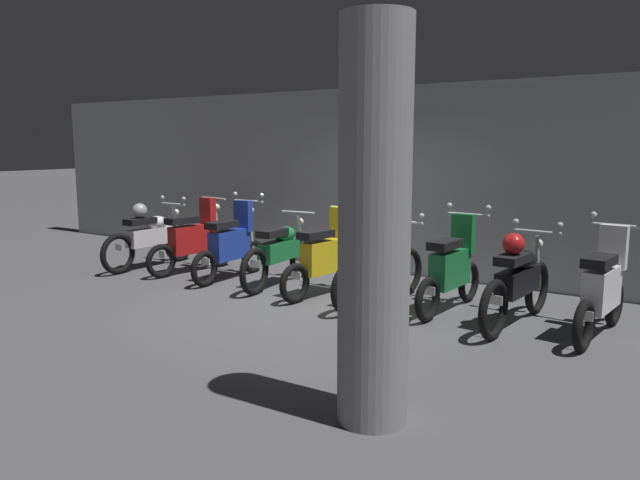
{
  "coord_description": "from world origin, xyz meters",
  "views": [
    {
      "loc": [
        4.45,
        -6.07,
        2.05
      ],
      "look_at": [
        -0.08,
        0.77,
        0.75
      ],
      "focal_mm": 34.49,
      "sensor_mm": 36.0,
      "label": 1
    }
  ],
  "objects_px": {
    "motorbike_slot_5": "(382,266)",
    "motorbike_slot_1": "(193,240)",
    "motorbike_slot_3": "(280,252)",
    "motorbike_slot_8": "(603,289)",
    "motorbike_slot_0": "(150,236)",
    "motorbike_slot_7": "(518,280)",
    "motorbike_slot_2": "(231,245)",
    "support_pillar": "(374,227)",
    "motorbike_slot_6": "(451,269)",
    "motorbike_slot_4": "(326,257)"
  },
  "relations": [
    {
      "from": "motorbike_slot_5",
      "to": "support_pillar",
      "type": "bearing_deg",
      "value": -63.26
    },
    {
      "from": "motorbike_slot_3",
      "to": "motorbike_slot_5",
      "type": "bearing_deg",
      "value": -4.78
    },
    {
      "from": "motorbike_slot_8",
      "to": "support_pillar",
      "type": "height_order",
      "value": "support_pillar"
    },
    {
      "from": "motorbike_slot_1",
      "to": "motorbike_slot_5",
      "type": "xyz_separation_m",
      "value": [
        3.45,
        -0.11,
        -0.03
      ]
    },
    {
      "from": "motorbike_slot_2",
      "to": "motorbike_slot_8",
      "type": "xyz_separation_m",
      "value": [
        5.18,
        0.03,
        0.0
      ]
    },
    {
      "from": "motorbike_slot_7",
      "to": "motorbike_slot_5",
      "type": "bearing_deg",
      "value": -179.72
    },
    {
      "from": "motorbike_slot_1",
      "to": "motorbike_slot_6",
      "type": "bearing_deg",
      "value": 1.12
    },
    {
      "from": "motorbike_slot_4",
      "to": "motorbike_slot_5",
      "type": "relative_size",
      "value": 0.86
    },
    {
      "from": "motorbike_slot_0",
      "to": "motorbike_slot_3",
      "type": "height_order",
      "value": "motorbike_slot_0"
    },
    {
      "from": "motorbike_slot_0",
      "to": "motorbike_slot_8",
      "type": "relative_size",
      "value": 1.16
    },
    {
      "from": "motorbike_slot_0",
      "to": "motorbike_slot_6",
      "type": "xyz_separation_m",
      "value": [
        5.17,
        0.21,
        -0.0
      ]
    },
    {
      "from": "motorbike_slot_6",
      "to": "motorbike_slot_4",
      "type": "bearing_deg",
      "value": -174.09
    },
    {
      "from": "motorbike_slot_3",
      "to": "motorbike_slot_8",
      "type": "height_order",
      "value": "motorbike_slot_8"
    },
    {
      "from": "motorbike_slot_2",
      "to": "motorbike_slot_4",
      "type": "xyz_separation_m",
      "value": [
        1.73,
        -0.04,
        -0.0
      ]
    },
    {
      "from": "motorbike_slot_1",
      "to": "support_pillar",
      "type": "height_order",
      "value": "support_pillar"
    },
    {
      "from": "motorbike_slot_0",
      "to": "motorbike_slot_1",
      "type": "distance_m",
      "value": 0.88
    },
    {
      "from": "motorbike_slot_3",
      "to": "motorbike_slot_4",
      "type": "xyz_separation_m",
      "value": [
        0.87,
        -0.13,
        0.03
      ]
    },
    {
      "from": "motorbike_slot_1",
      "to": "support_pillar",
      "type": "bearing_deg",
      "value": -32.17
    },
    {
      "from": "motorbike_slot_3",
      "to": "motorbike_slot_4",
      "type": "distance_m",
      "value": 0.88
    },
    {
      "from": "motorbike_slot_5",
      "to": "motorbike_slot_1",
      "type": "bearing_deg",
      "value": 178.18
    },
    {
      "from": "motorbike_slot_4",
      "to": "motorbike_slot_6",
      "type": "xyz_separation_m",
      "value": [
        1.72,
        0.18,
        0.0
      ]
    },
    {
      "from": "motorbike_slot_2",
      "to": "motorbike_slot_6",
      "type": "distance_m",
      "value": 3.45
    },
    {
      "from": "motorbike_slot_1",
      "to": "motorbike_slot_6",
      "type": "height_order",
      "value": "motorbike_slot_6"
    },
    {
      "from": "motorbike_slot_4",
      "to": "motorbike_slot_6",
      "type": "bearing_deg",
      "value": 5.91
    },
    {
      "from": "motorbike_slot_0",
      "to": "motorbike_slot_3",
      "type": "bearing_deg",
      "value": 3.49
    },
    {
      "from": "motorbike_slot_7",
      "to": "support_pillar",
      "type": "distance_m",
      "value": 3.17
    },
    {
      "from": "motorbike_slot_3",
      "to": "motorbike_slot_5",
      "type": "xyz_separation_m",
      "value": [
        1.73,
        -0.14,
        0.0
      ]
    },
    {
      "from": "motorbike_slot_0",
      "to": "motorbike_slot_3",
      "type": "relative_size",
      "value": 1.0
    },
    {
      "from": "motorbike_slot_7",
      "to": "motorbike_slot_8",
      "type": "relative_size",
      "value": 1.16
    },
    {
      "from": "motorbike_slot_2",
      "to": "motorbike_slot_4",
      "type": "bearing_deg",
      "value": -1.28
    },
    {
      "from": "motorbike_slot_2",
      "to": "motorbike_slot_3",
      "type": "relative_size",
      "value": 0.86
    },
    {
      "from": "motorbike_slot_3",
      "to": "motorbike_slot_4",
      "type": "bearing_deg",
      "value": -8.44
    },
    {
      "from": "motorbike_slot_3",
      "to": "motorbike_slot_4",
      "type": "relative_size",
      "value": 1.16
    },
    {
      "from": "motorbike_slot_2",
      "to": "motorbike_slot_7",
      "type": "bearing_deg",
      "value": -0.61
    },
    {
      "from": "motorbike_slot_3",
      "to": "motorbike_slot_8",
      "type": "bearing_deg",
      "value": -0.84
    },
    {
      "from": "motorbike_slot_5",
      "to": "motorbike_slot_6",
      "type": "xyz_separation_m",
      "value": [
        0.86,
        0.19,
        0.04
      ]
    },
    {
      "from": "motorbike_slot_5",
      "to": "motorbike_slot_7",
      "type": "xyz_separation_m",
      "value": [
        1.72,
        0.01,
        0.04
      ]
    },
    {
      "from": "motorbike_slot_5",
      "to": "motorbike_slot_7",
      "type": "bearing_deg",
      "value": 0.28
    },
    {
      "from": "motorbike_slot_2",
      "to": "motorbike_slot_8",
      "type": "bearing_deg",
      "value": 0.3
    },
    {
      "from": "motorbike_slot_6",
      "to": "motorbike_slot_8",
      "type": "xyz_separation_m",
      "value": [
        1.73,
        -0.11,
        0.0
      ]
    },
    {
      "from": "motorbike_slot_3",
      "to": "motorbike_slot_4",
      "type": "height_order",
      "value": "motorbike_slot_4"
    },
    {
      "from": "motorbike_slot_4",
      "to": "motorbike_slot_8",
      "type": "distance_m",
      "value": 3.45
    },
    {
      "from": "motorbike_slot_1",
      "to": "motorbike_slot_2",
      "type": "distance_m",
      "value": 0.86
    },
    {
      "from": "motorbike_slot_6",
      "to": "support_pillar",
      "type": "relative_size",
      "value": 0.58
    },
    {
      "from": "motorbike_slot_1",
      "to": "motorbike_slot_2",
      "type": "height_order",
      "value": "motorbike_slot_2"
    },
    {
      "from": "motorbike_slot_0",
      "to": "support_pillar",
      "type": "relative_size",
      "value": 0.67
    },
    {
      "from": "motorbike_slot_2",
      "to": "motorbike_slot_6",
      "type": "xyz_separation_m",
      "value": [
        3.45,
        0.14,
        0.0
      ]
    },
    {
      "from": "motorbike_slot_1",
      "to": "motorbike_slot_3",
      "type": "height_order",
      "value": "motorbike_slot_1"
    },
    {
      "from": "motorbike_slot_1",
      "to": "motorbike_slot_3",
      "type": "distance_m",
      "value": 1.72
    },
    {
      "from": "motorbike_slot_0",
      "to": "support_pillar",
      "type": "height_order",
      "value": "support_pillar"
    }
  ]
}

